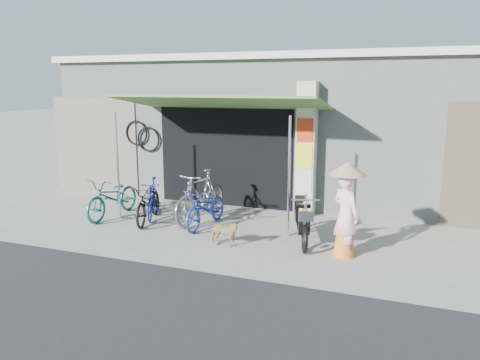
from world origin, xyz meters
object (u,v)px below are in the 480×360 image
at_px(bike_teal, 113,197).
at_px(bike_navy, 206,207).
at_px(bike_blue, 153,198).
at_px(street_dog, 224,233).
at_px(nun, 346,210).
at_px(bike_black, 149,202).
at_px(moped, 302,219).
at_px(bike_silver, 201,196).

bearing_deg(bike_teal, bike_navy, 2.76).
bearing_deg(bike_blue, bike_teal, 175.60).
xyz_separation_m(street_dog, nun, (2.14, 0.29, 0.58)).
distance_m(bike_teal, street_dog, 3.23).
height_order(bike_black, bike_navy, bike_black).
height_order(street_dog, nun, nun).
bearing_deg(street_dog, bike_black, 67.72).
relative_size(bike_navy, street_dog, 2.66).
height_order(bike_teal, bike_blue, bike_teal).
relative_size(bike_navy, nun, 0.96).
height_order(bike_black, moped, moped).
xyz_separation_m(bike_black, moped, (3.41, -0.11, 0.02)).
distance_m(bike_black, bike_silver, 1.14).
relative_size(bike_teal, bike_navy, 1.11).
distance_m(bike_blue, bike_navy, 1.44).
bearing_deg(nun, street_dog, 45.45).
height_order(moped, nun, nun).
xyz_separation_m(bike_teal, moped, (4.35, -0.14, -0.02)).
relative_size(bike_silver, moped, 1.13).
bearing_deg(bike_silver, nun, -9.85).
relative_size(bike_navy, moped, 0.94).
distance_m(bike_silver, bike_navy, 0.41).
distance_m(bike_teal, bike_blue, 0.89).
bearing_deg(nun, bike_teal, 30.72).
relative_size(bike_blue, bike_black, 0.90).
bearing_deg(bike_navy, bike_blue, 175.46).
bearing_deg(moped, street_dog, -165.58).
bearing_deg(bike_blue, moped, -30.09).
xyz_separation_m(bike_silver, moped, (2.35, -0.49, -0.13)).
bearing_deg(street_dog, moped, -57.53).
relative_size(street_dog, moped, 0.35).
relative_size(bike_teal, bike_blue, 1.21).
bearing_deg(bike_silver, bike_blue, -169.28).
height_order(bike_teal, bike_navy, bike_teal).
distance_m(bike_teal, bike_navy, 2.27).
bearing_deg(bike_silver, bike_navy, -40.00).
xyz_separation_m(bike_blue, bike_navy, (1.42, -0.21, -0.02)).
relative_size(bike_blue, bike_silver, 0.76).
relative_size(bike_blue, moped, 0.86).
bearing_deg(moped, bike_blue, 155.54).
height_order(bike_blue, nun, nun).
bearing_deg(street_dog, bike_blue, 61.94).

